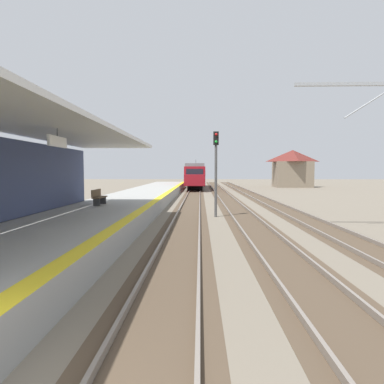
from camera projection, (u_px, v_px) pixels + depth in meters
name	position (u px, v px, depth m)	size (l,w,h in m)	color
station_platform	(111.00, 212.00, 19.43)	(5.00, 80.00, 0.91)	#999993
track_pair_nearest_platform	(189.00, 211.00, 23.34)	(2.34, 120.00, 0.16)	#4C3D2D
track_pair_middle	(238.00, 211.00, 23.26)	(2.34, 120.00, 0.16)	#4C3D2D
track_pair_far_side	(288.00, 211.00, 23.18)	(2.34, 120.00, 0.16)	#4C3D2D
approaching_train	(196.00, 175.00, 54.23)	(2.93, 19.60, 4.76)	maroon
rail_signal_post	(216.00, 165.00, 20.51)	(0.32, 0.34, 5.20)	#4C4C4C
platform_bench	(98.00, 197.00, 19.04)	(0.45, 1.60, 0.88)	brown
distant_trackside_house	(292.00, 168.00, 58.07)	(6.60, 5.28, 6.40)	#7F705B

